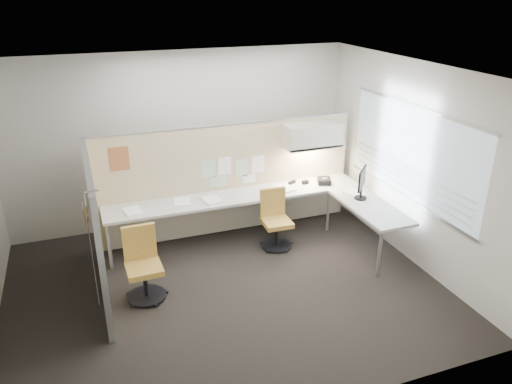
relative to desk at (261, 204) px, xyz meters
name	(u,v)px	position (x,y,z in m)	size (l,w,h in m)	color
floor	(225,288)	(-0.93, -1.13, -0.61)	(5.50, 4.50, 0.01)	black
ceiling	(219,73)	(-0.93, -1.13, 2.20)	(5.50, 4.50, 0.01)	white
wall_back	(182,140)	(-0.93, 1.12, 0.80)	(5.50, 0.02, 2.80)	beige
wall_front	(301,289)	(-0.93, -3.38, 0.80)	(5.50, 0.02, 2.80)	beige
wall_right	(412,164)	(1.82, -1.13, 0.80)	(0.02, 4.50, 2.80)	beige
window_pane	(412,154)	(1.79, -1.13, 0.95)	(0.01, 2.80, 1.30)	#929BAA
partition_back	(227,180)	(-0.38, 0.47, 0.27)	(4.10, 0.06, 1.75)	beige
partition_left	(96,231)	(-2.43, -0.63, 0.27)	(0.06, 2.20, 1.75)	beige
desk	(261,204)	(0.00, 0.00, 0.00)	(4.00, 2.07, 0.73)	beige
overhead_bin	(313,136)	(0.97, 0.26, 0.91)	(0.90, 0.36, 0.38)	beige
task_light_strip	(312,148)	(0.97, 0.26, 0.70)	(0.60, 0.06, 0.02)	#FFEABF
pinned_papers	(233,170)	(-0.30, 0.44, 0.43)	(1.01, 0.00, 0.47)	#8CBF8C
poster	(119,159)	(-1.98, 0.44, 0.82)	(0.28, 0.00, 0.35)	orange
chair_left	(143,266)	(-1.93, -0.93, -0.17)	(0.49, 0.49, 0.93)	black
chair_right	(275,221)	(0.14, -0.27, -0.19)	(0.47, 0.47, 0.88)	black
monitor	(362,182)	(1.37, -0.61, 0.40)	(0.32, 0.35, 0.47)	black
phone	(324,181)	(1.13, 0.10, 0.18)	(0.26, 0.25, 0.12)	black
stapler	(292,182)	(0.65, 0.29, 0.15)	(0.14, 0.04, 0.05)	black
tape_dispenser	(305,182)	(0.85, 0.21, 0.16)	(0.10, 0.06, 0.06)	black
coat_hook	(87,224)	(-2.51, -1.56, 0.82)	(0.18, 0.43, 1.31)	silver
paper_stack_0	(133,212)	(-1.90, 0.07, 0.15)	(0.23, 0.30, 0.04)	white
paper_stack_1	(182,202)	(-1.18, 0.18, 0.14)	(0.23, 0.30, 0.02)	white
paper_stack_2	(212,200)	(-0.75, 0.07, 0.15)	(0.23, 0.30, 0.04)	white
paper_stack_3	(285,188)	(0.46, 0.12, 0.14)	(0.23, 0.30, 0.03)	white
paper_stack_4	(354,193)	(1.38, -0.42, 0.14)	(0.23, 0.30, 0.02)	white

